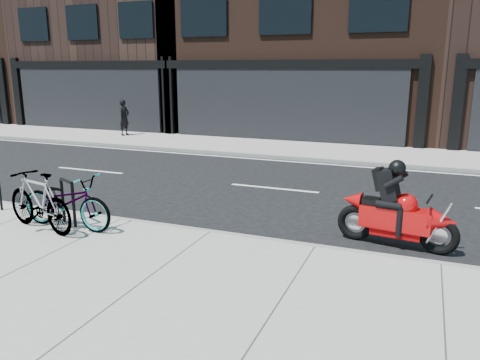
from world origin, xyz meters
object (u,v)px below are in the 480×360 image
at_px(bike_rack, 68,198).
at_px(motorcycle, 402,213).
at_px(pedestrian, 124,117).
at_px(bicycle_front, 67,201).
at_px(bicycle_rear, 39,201).

distance_m(bike_rack, motorcycle, 6.25).
bearing_deg(pedestrian, motorcycle, -123.18).
relative_size(bike_rack, bicycle_front, 0.45).
xyz_separation_m(bicycle_front, pedestrian, (-6.44, 10.99, 0.27)).
height_order(bicycle_front, pedestrian, pedestrian).
distance_m(bike_rack, pedestrian, 12.51).
xyz_separation_m(bike_rack, bicycle_rear, (-0.26, -0.47, 0.04)).
height_order(bike_rack, bicycle_rear, bicycle_rear).
bearing_deg(bicycle_front, bike_rack, 36.29).
distance_m(bicycle_front, bicycle_rear, 0.48).
relative_size(bicycle_front, pedestrian, 1.25).
height_order(bike_rack, motorcycle, motorcycle).
bearing_deg(motorcycle, pedestrian, 151.01).
bearing_deg(pedestrian, bike_rack, -145.85).
height_order(bicycle_front, bicycle_rear, bicycle_rear).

